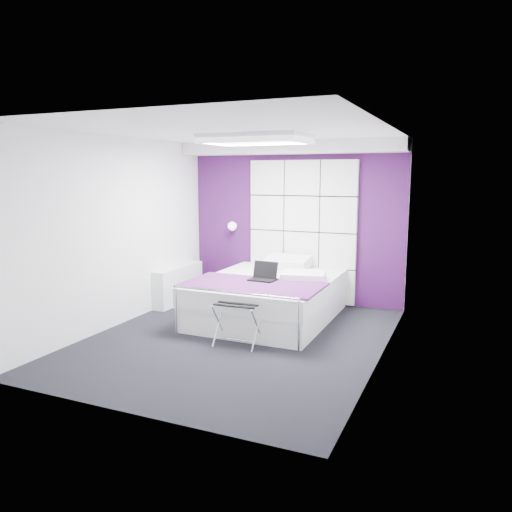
% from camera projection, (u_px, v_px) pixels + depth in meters
% --- Properties ---
extents(floor, '(4.40, 4.40, 0.00)m').
position_uv_depth(floor, '(237.00, 339.00, 6.39)').
color(floor, black).
rests_on(floor, ground).
extents(ceiling, '(4.40, 4.40, 0.00)m').
position_uv_depth(ceiling, '(236.00, 131.00, 5.97)').
color(ceiling, white).
rests_on(ceiling, wall_back).
extents(wall_back, '(3.60, 0.00, 3.60)m').
position_uv_depth(wall_back, '(294.00, 223.00, 8.17)').
color(wall_back, white).
rests_on(wall_back, floor).
extents(wall_left, '(0.00, 4.40, 4.40)m').
position_uv_depth(wall_left, '(119.00, 232.00, 6.89)').
color(wall_left, white).
rests_on(wall_left, floor).
extents(wall_right, '(0.00, 4.40, 4.40)m').
position_uv_depth(wall_right, '(384.00, 247.00, 5.48)').
color(wall_right, white).
rests_on(wall_right, floor).
extents(accent_wall, '(3.58, 0.02, 2.58)m').
position_uv_depth(accent_wall, '(294.00, 223.00, 8.16)').
color(accent_wall, '#3D1045').
rests_on(accent_wall, wall_back).
extents(soffit, '(3.58, 0.50, 0.20)m').
position_uv_depth(soffit, '(290.00, 147.00, 7.75)').
color(soffit, white).
rests_on(soffit, wall_back).
extents(headboard, '(1.80, 0.08, 2.30)m').
position_uv_depth(headboard, '(302.00, 231.00, 8.08)').
color(headboard, silver).
rests_on(headboard, wall_back).
extents(skylight, '(1.36, 0.86, 0.12)m').
position_uv_depth(skylight, '(256.00, 138.00, 6.52)').
color(skylight, white).
rests_on(skylight, ceiling).
extents(wall_lamp, '(0.15, 0.15, 0.15)m').
position_uv_depth(wall_lamp, '(233.00, 226.00, 8.47)').
color(wall_lamp, white).
rests_on(wall_lamp, wall_back).
extents(radiator, '(0.22, 1.20, 0.60)m').
position_uv_depth(radiator, '(178.00, 284.00, 8.18)').
color(radiator, white).
rests_on(radiator, floor).
extents(bed, '(1.86, 2.25, 0.78)m').
position_uv_depth(bed, '(269.00, 296.00, 7.26)').
color(bed, white).
rests_on(bed, floor).
extents(nightstand, '(0.42, 0.32, 0.05)m').
position_uv_depth(nightstand, '(244.00, 268.00, 8.47)').
color(nightstand, white).
rests_on(nightstand, wall_back).
extents(luggage_rack, '(0.53, 0.39, 0.53)m').
position_uv_depth(luggage_rack, '(238.00, 324.00, 6.14)').
color(luggage_rack, silver).
rests_on(luggage_rack, floor).
extents(laptop, '(0.36, 0.26, 0.26)m').
position_uv_depth(laptop, '(264.00, 275.00, 6.92)').
color(laptop, black).
rests_on(laptop, bed).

